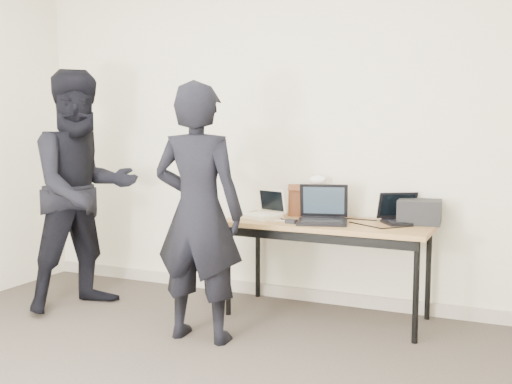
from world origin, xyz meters
The scene contains 13 objects.
room centered at (0.00, 0.00, 1.35)m, with size 4.60×4.60×2.80m.
desk centered at (0.55, 1.89, 0.66)m, with size 1.52×0.69×0.72m.
laptop_beige centered at (0.04, 1.89, 0.76)m, with size 0.34×0.34×0.22m.
laptop_center centered at (0.52, 1.86, 0.78)m, with size 0.42×0.41×0.27m.
laptop_right centered at (1.05, 2.07, 0.77)m, with size 0.40×0.39×0.22m.
leather_satchel centered at (0.37, 2.12, 0.85)m, with size 0.37×0.19×0.25m.
tissue centered at (0.40, 2.12, 1.00)m, with size 0.13×0.10×0.08m, color white.
equipment_box centered at (1.18, 2.08, 0.81)m, with size 0.30×0.25×0.17m, color black.
power_brick centered at (0.33, 1.72, 0.73)m, with size 0.08×0.05×0.03m, color black.
cables centered at (0.59, 1.88, 0.72)m, with size 1.15×0.41×0.01m.
person_typist centered at (-0.11, 1.13, 0.85)m, with size 0.62×0.41×1.70m, color black.
person_observer centered at (-1.28, 1.40, 0.93)m, with size 0.90×0.70×1.85m, color black.
baseboard centered at (0.00, 2.23, 0.05)m, with size 4.50×0.03×0.10m, color #B1A392.
Camera 1 is at (1.71, -2.11, 1.38)m, focal length 40.00 mm.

